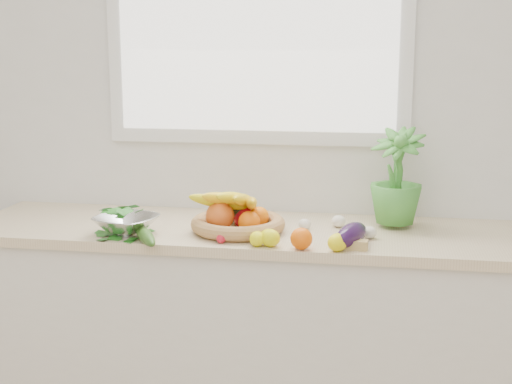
% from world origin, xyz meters
% --- Properties ---
extents(back_wall, '(4.50, 0.02, 2.70)m').
position_xyz_m(back_wall, '(0.00, 2.25, 1.35)').
color(back_wall, white).
rests_on(back_wall, ground).
extents(counter_cabinet, '(2.20, 0.58, 0.86)m').
position_xyz_m(counter_cabinet, '(0.00, 1.95, 0.43)').
color(counter_cabinet, silver).
rests_on(counter_cabinet, ground).
extents(countertop, '(2.24, 0.62, 0.04)m').
position_xyz_m(countertop, '(0.00, 1.95, 0.88)').
color(countertop, beige).
rests_on(countertop, counter_cabinet).
extents(window_frame, '(1.30, 0.03, 1.10)m').
position_xyz_m(window_frame, '(0.00, 2.23, 1.75)').
color(window_frame, white).
rests_on(window_frame, back_wall).
extents(window_pane, '(1.18, 0.01, 0.98)m').
position_xyz_m(window_pane, '(0.00, 2.21, 1.75)').
color(window_pane, white).
rests_on(window_pane, window_frame).
extents(orange_loose, '(0.09, 0.09, 0.08)m').
position_xyz_m(orange_loose, '(0.26, 1.67, 0.94)').
color(orange_loose, '#FF6308').
rests_on(orange_loose, countertop).
extents(lemon_a, '(0.06, 0.07, 0.06)m').
position_xyz_m(lemon_a, '(0.10, 1.68, 0.93)').
color(lemon_a, '#F3EE0D').
rests_on(lemon_a, countertop).
extents(lemon_b, '(0.10, 0.10, 0.06)m').
position_xyz_m(lemon_b, '(0.39, 1.67, 0.93)').
color(lemon_b, '#FFED0D').
rests_on(lemon_b, countertop).
extents(lemon_c, '(0.10, 0.10, 0.06)m').
position_xyz_m(lemon_c, '(0.14, 1.69, 0.93)').
color(lemon_c, '#ECEC0C').
rests_on(lemon_c, countertop).
extents(apple, '(0.11, 0.11, 0.09)m').
position_xyz_m(apple, '(0.00, 1.93, 0.94)').
color(apple, red).
rests_on(apple, countertop).
extents(ginger, '(0.11, 0.05, 0.03)m').
position_xyz_m(ginger, '(0.44, 1.70, 0.92)').
color(ginger, tan).
rests_on(ginger, countertop).
extents(garlic_a, '(0.06, 0.06, 0.04)m').
position_xyz_m(garlic_a, '(0.24, 1.96, 0.92)').
color(garlic_a, white).
rests_on(garlic_a, countertop).
extents(garlic_b, '(0.08, 0.08, 0.05)m').
position_xyz_m(garlic_b, '(0.37, 2.01, 0.92)').
color(garlic_b, white).
rests_on(garlic_b, countertop).
extents(garlic_c, '(0.06, 0.06, 0.05)m').
position_xyz_m(garlic_c, '(0.50, 1.86, 0.92)').
color(garlic_c, white).
rests_on(garlic_c, countertop).
extents(eggplant, '(0.15, 0.23, 0.08)m').
position_xyz_m(eggplant, '(0.43, 1.75, 0.94)').
color(eggplant, '#250F37').
rests_on(eggplant, countertop).
extents(cucumber, '(0.18, 0.26, 0.05)m').
position_xyz_m(cucumber, '(-0.32, 1.67, 0.93)').
color(cucumber, '#2A5619').
rests_on(cucumber, countertop).
extents(radish, '(0.04, 0.04, 0.04)m').
position_xyz_m(radish, '(-0.04, 1.70, 0.92)').
color(radish, red).
rests_on(radish, countertop).
extents(potted_herb, '(0.27, 0.27, 0.38)m').
position_xyz_m(potted_herb, '(0.59, 2.06, 1.11)').
color(potted_herb, green).
rests_on(potted_herb, countertop).
extents(fruit_basket, '(0.49, 0.49, 0.19)m').
position_xyz_m(fruit_basket, '(-0.02, 1.88, 0.95)').
color(fruit_basket, tan).
rests_on(fruit_basket, countertop).
extents(colander_with_spinach, '(0.29, 0.29, 0.12)m').
position_xyz_m(colander_with_spinach, '(-0.43, 1.76, 0.96)').
color(colander_with_spinach, silver).
rests_on(colander_with_spinach, countertop).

